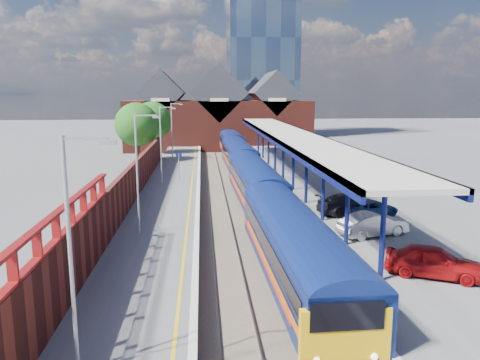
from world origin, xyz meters
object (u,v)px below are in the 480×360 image
object	(u,v)px
lamp_post_d	(173,127)
parked_car_dark	(352,204)
lamp_post_c	(162,140)
lamp_post_a	(74,242)
parked_car_red	(434,261)
parked_car_silver	(373,224)
platform_sign	(179,161)
train	(245,165)
relay_cabinet	(336,318)
parked_car_blue	(370,208)
lamp_post_b	(139,166)

from	to	relation	value
lamp_post_d	parked_car_dark	world-z (taller)	lamp_post_d
lamp_post_c	lamp_post_a	bearing A→B (deg)	-90.00
lamp_post_c	parked_car_red	xyz separation A→B (m)	(13.89, -23.74, -3.28)
parked_car_silver	lamp_post_a	bearing A→B (deg)	115.55
lamp_post_c	platform_sign	distance (m)	3.34
lamp_post_d	parked_car_silver	size ratio (longest dim) A/B	1.69
train	parked_car_red	distance (m)	27.02
parked_car_dark	relay_cabinet	bearing A→B (deg)	149.14
parked_car_red	lamp_post_a	bearing A→B (deg)	141.01
lamp_post_c	train	bearing A→B (deg)	18.27
train	lamp_post_d	bearing A→B (deg)	120.37
relay_cabinet	lamp_post_d	bearing A→B (deg)	81.72
lamp_post_c	parked_car_dark	bearing A→B (deg)	-42.49
platform_sign	parked_car_blue	xyz separation A→B (m)	(13.44, -15.30, -1.15)
lamp_post_b	relay_cabinet	world-z (taller)	lamp_post_b
parked_car_blue	platform_sign	bearing A→B (deg)	21.56
parked_car_blue	parked_car_dark	bearing A→B (deg)	36.16
lamp_post_a	parked_car_silver	xyz separation A→B (m)	(13.40, 12.44, -3.31)
lamp_post_d	parked_car_blue	distance (m)	33.01
platform_sign	parked_car_blue	world-z (taller)	platform_sign
lamp_post_a	parked_car_silver	distance (m)	18.58
lamp_post_b	parked_car_red	world-z (taller)	lamp_post_b
lamp_post_c	platform_sign	size ratio (longest dim) A/B	2.80
parked_car_red	platform_sign	bearing A→B (deg)	52.72
lamp_post_a	parked_car_blue	world-z (taller)	lamp_post_a
train	lamp_post_c	size ratio (longest dim) A/B	9.42
lamp_post_a	parked_car_blue	xyz separation A→B (m)	(14.80, 16.70, -3.45)
train	lamp_post_d	distance (m)	15.80
parked_car_silver	parked_car_blue	size ratio (longest dim) A/B	1.06
lamp_post_b	relay_cabinet	bearing A→B (deg)	-49.77
lamp_post_a	relay_cabinet	size ratio (longest dim) A/B	7.00
lamp_post_d	lamp_post_a	bearing A→B (deg)	-90.00
platform_sign	parked_car_red	world-z (taller)	platform_sign
platform_sign	relay_cabinet	distance (m)	29.35
train	lamp_post_b	distance (m)	20.39
parked_car_silver	parked_car_blue	distance (m)	4.49
train	platform_sign	distance (m)	6.55
train	platform_sign	bearing A→B (deg)	-174.77
parked_car_silver	relay_cabinet	distance (m)	10.00
lamp_post_a	lamp_post_d	xyz separation A→B (m)	(0.00, 46.00, 0.00)
parked_car_red	parked_car_blue	size ratio (longest dim) A/B	1.07
parked_car_dark	parked_car_blue	size ratio (longest dim) A/B	1.23
lamp_post_a	relay_cabinet	bearing A→B (deg)	22.81
relay_cabinet	parked_car_blue	bearing A→B (deg)	45.08
train	lamp_post_d	world-z (taller)	lamp_post_d
lamp_post_a	lamp_post_c	size ratio (longest dim) A/B	1.00
lamp_post_b	train	bearing A→B (deg)	67.10
lamp_post_b	platform_sign	xyz separation A→B (m)	(1.36, 18.00, -2.30)
parked_car_red	parked_car_silver	world-z (taller)	parked_car_red
train	lamp_post_b	world-z (taller)	lamp_post_b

